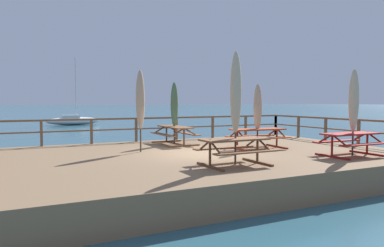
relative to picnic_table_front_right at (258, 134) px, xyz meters
The scene contains 14 objects.
ground_plane 2.91m from the picnic_table_front_right, behind, with size 600.00×600.00×0.00m, color #2D5B6B.
wooden_deck 2.73m from the picnic_table_front_right, behind, with size 14.21×9.20×0.83m, color #846647.
railing_waterside_far 5.03m from the picnic_table_front_right, 120.43° to the left, with size 14.01×0.10×1.09m.
railing_side_right 4.41m from the picnic_table_front_right, ahead, with size 0.10×9.00×1.09m.
picnic_table_front_right is the anchor object (origin of this frame).
picnic_table_mid_left 3.36m from the picnic_table_front_right, 61.10° to the right, with size 2.04×1.41×0.78m.
picnic_table_front_left 3.54m from the picnic_table_front_right, 131.94° to the left, with size 1.44×2.19×0.78m.
picnic_table_back_left 3.95m from the picnic_table_front_right, 135.62° to the right, with size 2.01×1.45×0.78m.
patio_umbrella_tall_back_right 1.02m from the picnic_table_front_right, 126.21° to the left, with size 0.32×0.32×2.50m.
patio_umbrella_short_front 3.66m from the picnic_table_front_right, 60.79° to the right, with size 0.32×0.32×2.89m.
patio_umbrella_tall_mid_right 3.75m from the picnic_table_front_right, 131.02° to the left, with size 0.32×0.32×2.64m.
patio_umbrella_short_back 4.13m from the picnic_table_front_right, 135.61° to the right, with size 0.32×0.32×3.24m.
patio_umbrella_tall_front 4.69m from the picnic_table_front_right, 167.11° to the left, with size 0.32×0.32×2.94m.
sailboat_distant 31.12m from the picnic_table_front_right, 95.05° to the left, with size 6.09×2.04×7.72m.
Camera 1 is at (-5.78, -11.21, 2.64)m, focal length 33.48 mm.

